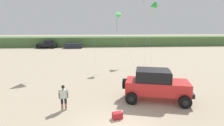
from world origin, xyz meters
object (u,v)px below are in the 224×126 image
Objects in this scene: jeep at (156,84)px; person_watching at (63,96)px; distant_pickup at (47,44)px; kite_blue_swept at (153,6)px; kite_orange_streamer at (118,16)px; distant_sedan at (74,46)px; cooler_box at (117,115)px.

jeep is 3.01× the size of person_watching.
jeep is 1.06× the size of distant_pickup.
kite_blue_swept reaches higher than person_watching.
person_watching is 0.24× the size of kite_orange_streamer.
distant_sedan is at bearing 119.39° from kite_blue_swept.
kite_orange_streamer reaches higher than person_watching.
jeep is at bearing 22.04° from cooler_box.
distant_pickup is at bearing 171.55° from distant_sedan.
kite_orange_streamer reaches higher than jeep.
cooler_box is 0.13× the size of distant_sedan.
kite_orange_streamer is (-1.56, 10.60, 5.31)m from jeep.
jeep is 4.05m from cooler_box.
kite_blue_swept is at bearing 75.58° from jeep.
cooler_box is at bearing -79.90° from distant_sedan.
person_watching is 33.69m from distant_sedan.
person_watching is 0.40× the size of distant_sedan.
kite_orange_streamer is at bearing 98.36° from jeep.
distant_sedan is 24.12m from kite_orange_streamer.
distant_pickup is 0.67× the size of kite_orange_streamer.
kite_blue_swept reaches higher than kite_orange_streamer.
distant_pickup is 27.69m from kite_orange_streamer.
jeep is 0.71× the size of kite_orange_streamer.
kite_blue_swept is (12.61, -22.39, 7.07)m from distant_sedan.
distant_pickup is 0.58× the size of kite_blue_swept.
jeep is 33.92m from distant_sedan.
cooler_box is 14.58m from kite_orange_streamer.
kite_blue_swept is at bearing -50.55° from distant_pickup.
kite_blue_swept is (5.63, 12.45, 7.48)m from cooler_box.
cooler_box is at bearing -96.55° from kite_orange_streamer.
cooler_box is at bearing -141.22° from jeep.
kite_orange_streamer is 4.33m from kite_blue_swept.
kite_blue_swept is (4.13, -0.60, 1.16)m from kite_orange_streamer.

